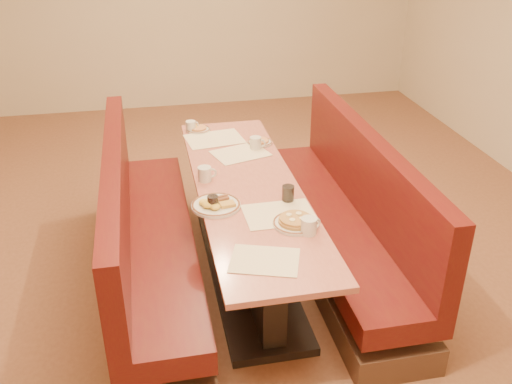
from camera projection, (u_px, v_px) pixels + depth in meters
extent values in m
plane|color=#9E6647|center=(248.00, 274.00, 4.30)|extent=(8.00, 8.00, 0.00)
cube|color=black|center=(248.00, 271.00, 4.29)|extent=(0.55, 1.88, 0.06)
cube|color=black|center=(248.00, 234.00, 4.14)|extent=(0.15, 1.75, 0.71)
cube|color=#C26C5A|center=(248.00, 188.00, 3.96)|extent=(0.70, 2.50, 0.04)
cube|color=#4C3326|center=(157.00, 274.00, 4.13)|extent=(0.55, 2.50, 0.20)
cube|color=#54180E|center=(154.00, 242.00, 4.01)|extent=(0.55, 2.50, 0.16)
cube|color=#54180E|center=(116.00, 198.00, 3.79)|extent=(0.12, 2.50, 0.60)
cube|color=#4C3326|center=(334.00, 253.00, 4.37)|extent=(0.55, 2.50, 0.20)
cube|color=#54180E|center=(337.00, 223.00, 4.25)|extent=(0.55, 2.50, 0.16)
cube|color=#54180E|center=(368.00, 174.00, 4.11)|extent=(0.12, 2.50, 0.60)
cube|color=beige|center=(265.00, 260.00, 3.14)|extent=(0.45, 0.39, 0.00)
cube|color=beige|center=(279.00, 214.00, 3.59)|extent=(0.44, 0.34, 0.00)
cube|color=beige|center=(214.00, 139.00, 4.69)|extent=(0.50, 0.40, 0.00)
cube|color=beige|center=(240.00, 153.00, 4.43)|extent=(0.48, 0.41, 0.00)
cylinder|color=beige|center=(295.00, 224.00, 3.48)|extent=(0.28, 0.28, 0.02)
torus|color=brown|center=(295.00, 222.00, 3.47)|extent=(0.27, 0.27, 0.01)
cylinder|color=#AF773E|center=(295.00, 221.00, 3.47)|extent=(0.21, 0.21, 0.02)
cylinder|color=#AF773E|center=(295.00, 219.00, 3.46)|extent=(0.19, 0.19, 0.02)
cylinder|color=beige|center=(299.00, 214.00, 3.49)|extent=(0.04, 0.04, 0.01)
cylinder|color=beige|center=(289.00, 215.00, 3.48)|extent=(0.04, 0.04, 0.01)
cylinder|color=beige|center=(292.00, 220.00, 3.42)|extent=(0.04, 0.04, 0.01)
cylinder|color=beige|center=(302.00, 219.00, 3.44)|extent=(0.04, 0.04, 0.01)
cylinder|color=beige|center=(216.00, 206.00, 3.68)|extent=(0.32, 0.32, 0.02)
torus|color=brown|center=(216.00, 204.00, 3.67)|extent=(0.32, 0.32, 0.01)
ellipsoid|color=yellow|center=(208.00, 204.00, 3.63)|extent=(0.08, 0.08, 0.04)
ellipsoid|color=yellow|center=(215.00, 207.00, 3.60)|extent=(0.07, 0.07, 0.04)
ellipsoid|color=yellow|center=(204.00, 202.00, 3.66)|extent=(0.06, 0.06, 0.04)
cylinder|color=brown|center=(221.00, 200.00, 3.70)|extent=(0.12, 0.06, 0.03)
cylinder|color=brown|center=(219.00, 198.00, 3.72)|extent=(0.12, 0.06, 0.03)
cube|color=gold|center=(227.00, 204.00, 3.65)|extent=(0.11, 0.08, 0.02)
cylinder|color=beige|center=(260.00, 142.00, 4.62)|extent=(0.20, 0.20, 0.02)
torus|color=brown|center=(260.00, 142.00, 4.61)|extent=(0.20, 0.20, 0.01)
cylinder|color=#E69651|center=(260.00, 141.00, 4.61)|extent=(0.14, 0.14, 0.02)
ellipsoid|color=yellow|center=(256.00, 139.00, 4.62)|extent=(0.04, 0.04, 0.02)
cylinder|color=beige|center=(198.00, 130.00, 4.86)|extent=(0.20, 0.20, 0.02)
torus|color=brown|center=(198.00, 129.00, 4.86)|extent=(0.20, 0.20, 0.01)
cylinder|color=#E69651|center=(198.00, 128.00, 4.86)|extent=(0.14, 0.14, 0.02)
ellipsoid|color=yellow|center=(195.00, 127.00, 4.86)|extent=(0.04, 0.04, 0.02)
cylinder|color=beige|center=(309.00, 226.00, 3.37)|extent=(0.10, 0.10, 0.10)
torus|color=beige|center=(316.00, 224.00, 3.40)|extent=(0.07, 0.04, 0.07)
cylinder|color=black|center=(309.00, 220.00, 3.35)|extent=(0.08, 0.08, 0.01)
cylinder|color=beige|center=(205.00, 174.00, 4.00)|extent=(0.10, 0.10, 0.10)
torus|color=beige|center=(212.00, 173.00, 4.01)|extent=(0.07, 0.02, 0.07)
cylinder|color=black|center=(204.00, 168.00, 3.98)|extent=(0.08, 0.08, 0.01)
cylinder|color=beige|center=(256.00, 143.00, 4.50)|extent=(0.09, 0.09, 0.10)
torus|color=beige|center=(262.00, 143.00, 4.49)|extent=(0.07, 0.04, 0.07)
cylinder|color=black|center=(256.00, 138.00, 4.48)|extent=(0.08, 0.08, 0.01)
cylinder|color=beige|center=(191.00, 126.00, 4.84)|extent=(0.08, 0.08, 0.09)
torus|color=beige|center=(195.00, 125.00, 4.86)|extent=(0.06, 0.04, 0.06)
cylinder|color=black|center=(191.00, 122.00, 4.82)|extent=(0.07, 0.07, 0.01)
cylinder|color=black|center=(213.00, 203.00, 3.63)|extent=(0.07, 0.07, 0.10)
cylinder|color=silver|center=(213.00, 203.00, 3.63)|extent=(0.07, 0.07, 0.10)
cylinder|color=black|center=(288.00, 194.00, 3.73)|extent=(0.08, 0.08, 0.11)
cylinder|color=silver|center=(288.00, 194.00, 3.73)|extent=(0.08, 0.08, 0.11)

